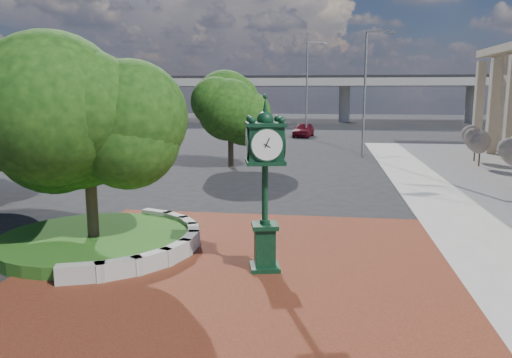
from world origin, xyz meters
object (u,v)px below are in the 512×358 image
object	(u,v)px
parked_car	(303,130)
street_lamp_near	(368,84)
post_clock	(265,178)
street_lamp_far	(309,82)

from	to	relation	value
parked_car	street_lamp_near	size ratio (longest dim) A/B	0.50
post_clock	street_lamp_far	distance (m)	42.00
post_clock	street_lamp_far	size ratio (longest dim) A/B	0.47
post_clock	street_lamp_near	size ratio (longest dim) A/B	0.51
parked_car	street_lamp_near	bearing A→B (deg)	-64.08
parked_car	street_lamp_far	size ratio (longest dim) A/B	0.46
parked_car	street_lamp_far	world-z (taller)	street_lamp_far
post_clock	street_lamp_near	distance (m)	26.03
parked_car	street_lamp_near	distance (m)	18.62
post_clock	street_lamp_near	bearing A→B (deg)	79.85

